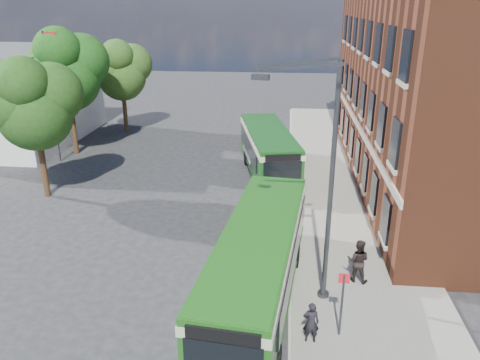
# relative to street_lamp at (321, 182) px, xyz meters

# --- Properties ---
(ground) EXTENTS (120.00, 120.00, 0.00)m
(ground) POSITION_rel_street_lamp_xyz_m (-4.84, 2.00, -4.79)
(ground) COLOR #27272A
(ground) RESTS_ON ground
(pavement) EXTENTS (6.00, 48.00, 0.15)m
(pavement) POSITION_rel_street_lamp_xyz_m (2.16, 10.00, -4.72)
(pavement) COLOR gray
(pavement) RESTS_ON ground
(kerb_line) EXTENTS (0.12, 48.00, 0.01)m
(kerb_line) POSITION_rel_street_lamp_xyz_m (-0.89, 10.00, -4.79)
(kerb_line) COLOR beige
(kerb_line) RESTS_ON ground
(brick_office) EXTENTS (12.10, 26.00, 14.20)m
(brick_office) POSITION_rel_street_lamp_xyz_m (9.16, 14.00, 2.18)
(brick_office) COLOR brown
(brick_office) RESTS_ON ground
(white_building) EXTENTS (9.40, 13.40, 7.30)m
(white_building) POSITION_rel_street_lamp_xyz_m (-22.84, 20.00, -1.13)
(white_building) COLOR silver
(white_building) RESTS_ON ground
(flagpole) EXTENTS (0.95, 0.10, 9.00)m
(flagpole) POSITION_rel_street_lamp_xyz_m (-17.29, 15.00, 0.15)
(flagpole) COLOR #35373A
(flagpole) RESTS_ON ground
(street_lamp) EXTENTS (2.96, 2.38, 9.00)m
(street_lamp) POSITION_rel_street_lamp_xyz_m (0.00, 0.00, 0.00)
(street_lamp) COLOR #35373A
(street_lamp) RESTS_ON ground
(bus_stop_sign) EXTENTS (0.35, 0.08, 2.52)m
(bus_stop_sign) POSITION_rel_street_lamp_xyz_m (0.76, -2.20, -3.28)
(bus_stop_sign) COLOR #35373A
(bus_stop_sign) RESTS_ON ground
(bus_front) EXTENTS (3.70, 11.31, 3.02)m
(bus_front) POSITION_rel_street_lamp_xyz_m (-2.12, -0.31, -2.96)
(bus_front) COLOR #1E5A17
(bus_front) RESTS_ON ground
(bus_rear) EXTENTS (4.52, 10.04, 3.02)m
(bus_rear) POSITION_rel_street_lamp_xyz_m (-2.40, 13.81, -2.96)
(bus_rear) COLOR #165018
(bus_rear) RESTS_ON ground
(pedestrian_a) EXTENTS (0.55, 0.37, 1.48)m
(pedestrian_a) POSITION_rel_street_lamp_xyz_m (-0.24, -2.63, -3.90)
(pedestrian_a) COLOR black
(pedestrian_a) RESTS_ON pavement
(pedestrian_b) EXTENTS (1.04, 0.91, 1.82)m
(pedestrian_b) POSITION_rel_street_lamp_xyz_m (1.76, 1.20, -3.73)
(pedestrian_b) COLOR black
(pedestrian_b) RESTS_ON pavement
(tree_left) EXTENTS (4.82, 4.58, 8.14)m
(tree_left) POSITION_rel_street_lamp_xyz_m (-15.10, 8.73, 0.73)
(tree_left) COLOR #342013
(tree_left) RESTS_ON ground
(tree_mid) EXTENTS (5.47, 5.20, 9.24)m
(tree_mid) POSITION_rel_street_lamp_xyz_m (-16.94, 16.91, 1.48)
(tree_mid) COLOR #342013
(tree_mid) RESTS_ON ground
(tree_right) EXTENTS (4.71, 4.47, 7.94)m
(tree_right) POSITION_rel_street_lamp_xyz_m (-15.24, 23.40, 0.60)
(tree_right) COLOR #342013
(tree_right) RESTS_ON ground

